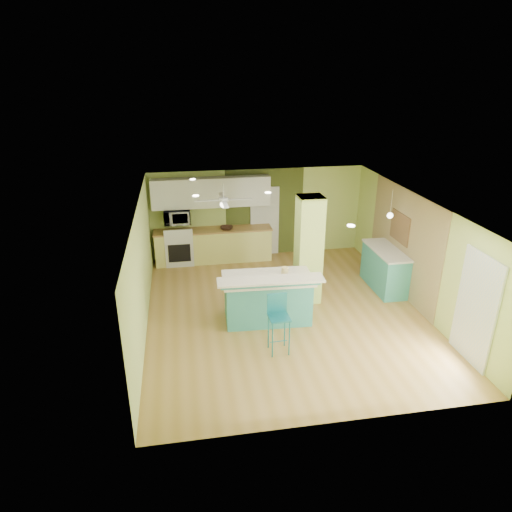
# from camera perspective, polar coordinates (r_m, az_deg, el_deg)

# --- Properties ---
(floor) EXTENTS (6.00, 7.00, 0.01)m
(floor) POSITION_cam_1_polar(r_m,az_deg,el_deg) (10.31, 3.54, -6.99)
(floor) COLOR #A17838
(floor) RESTS_ON ground
(ceiling) EXTENTS (6.00, 7.00, 0.01)m
(ceiling) POSITION_cam_1_polar(r_m,az_deg,el_deg) (9.34, 3.91, 6.55)
(ceiling) COLOR white
(ceiling) RESTS_ON wall_back
(wall_back) EXTENTS (6.00, 0.01, 2.50)m
(wall_back) POSITION_cam_1_polar(r_m,az_deg,el_deg) (12.98, 0.18, 5.42)
(wall_back) COLOR #BED371
(wall_back) RESTS_ON floor
(wall_front) EXTENTS (6.00, 0.01, 2.50)m
(wall_front) POSITION_cam_1_polar(r_m,az_deg,el_deg) (6.80, 10.59, -11.99)
(wall_front) COLOR #BED371
(wall_front) RESTS_ON floor
(wall_left) EXTENTS (0.01, 7.00, 2.50)m
(wall_left) POSITION_cam_1_polar(r_m,az_deg,el_deg) (9.56, -14.12, -1.72)
(wall_left) COLOR #BED371
(wall_left) RESTS_ON floor
(wall_right) EXTENTS (0.01, 7.00, 2.50)m
(wall_right) POSITION_cam_1_polar(r_m,az_deg,el_deg) (10.82, 19.41, 0.53)
(wall_right) COLOR #BED371
(wall_right) RESTS_ON floor
(wood_panel) EXTENTS (0.02, 3.40, 2.50)m
(wood_panel) POSITION_cam_1_polar(r_m,az_deg,el_deg) (11.30, 17.93, 1.64)
(wood_panel) COLOR #8C7550
(wood_panel) RESTS_ON floor
(olive_accent) EXTENTS (2.20, 0.02, 2.50)m
(olive_accent) POSITION_cam_1_polar(r_m,az_deg,el_deg) (13.00, 1.07, 5.44)
(olive_accent) COLOR #444E1F
(olive_accent) RESTS_ON floor
(interior_door) EXTENTS (0.82, 0.05, 2.00)m
(interior_door) POSITION_cam_1_polar(r_m,az_deg,el_deg) (13.05, 1.08, 4.35)
(interior_door) COLOR silver
(interior_door) RESTS_ON floor
(french_door) EXTENTS (0.04, 1.08, 2.10)m
(french_door) POSITION_cam_1_polar(r_m,az_deg,el_deg) (9.13, 25.77, -5.99)
(french_door) COLOR silver
(french_door) RESTS_ON floor
(column) EXTENTS (0.55, 0.55, 2.50)m
(column) POSITION_cam_1_polar(r_m,az_deg,el_deg) (10.36, 6.59, 0.75)
(column) COLOR #AEC85C
(column) RESTS_ON floor
(kitchen_run) EXTENTS (3.25, 0.63, 0.94)m
(kitchen_run) POSITION_cam_1_polar(r_m,az_deg,el_deg) (12.80, -5.33, 1.38)
(kitchen_run) COLOR #E1DE75
(kitchen_run) RESTS_ON floor
(stove) EXTENTS (0.76, 0.66, 1.08)m
(stove) POSITION_cam_1_polar(r_m,az_deg,el_deg) (12.77, -9.57, 1.04)
(stove) COLOR silver
(stove) RESTS_ON floor
(upper_cabinets) EXTENTS (3.20, 0.34, 0.80)m
(upper_cabinets) POSITION_cam_1_polar(r_m,az_deg,el_deg) (12.47, -5.62, 7.93)
(upper_cabinets) COLOR white
(upper_cabinets) RESTS_ON wall_back
(microwave) EXTENTS (0.70, 0.48, 0.39)m
(microwave) POSITION_cam_1_polar(r_m,az_deg,el_deg) (12.49, -9.83, 4.86)
(microwave) COLOR white
(microwave) RESTS_ON wall_back
(ceiling_fan) EXTENTS (1.41, 1.41, 0.61)m
(ceiling_fan) POSITION_cam_1_polar(r_m,az_deg,el_deg) (11.18, -4.08, 6.95)
(ceiling_fan) COLOR white
(ceiling_fan) RESTS_ON ceiling
(pendant_lamp) EXTENTS (0.14, 0.14, 0.69)m
(pendant_lamp) POSITION_cam_1_polar(r_m,az_deg,el_deg) (11.08, 16.41, 4.90)
(pendant_lamp) COLOR white
(pendant_lamp) RESTS_ON ceiling
(wall_decor) EXTENTS (0.03, 0.90, 0.70)m
(wall_decor) POSITION_cam_1_polar(r_m,az_deg,el_deg) (11.36, 17.56, 3.41)
(wall_decor) COLOR brown
(wall_decor) RESTS_ON wood_panel
(peninsula) EXTENTS (2.17, 1.23, 1.15)m
(peninsula) POSITION_cam_1_polar(r_m,az_deg,el_deg) (9.75, 1.46, -5.19)
(peninsula) COLOR teal
(peninsula) RESTS_ON floor
(bar_stool) EXTENTS (0.40, 0.40, 1.17)m
(bar_stool) POSITION_cam_1_polar(r_m,az_deg,el_deg) (8.64, 2.78, -7.25)
(bar_stool) COLOR #1D7385
(bar_stool) RESTS_ON floor
(side_counter) EXTENTS (0.67, 1.58, 1.02)m
(side_counter) POSITION_cam_1_polar(r_m,az_deg,el_deg) (11.58, 15.85, -1.54)
(side_counter) COLOR teal
(side_counter) RESTS_ON floor
(fruit_bowl) EXTENTS (0.41, 0.41, 0.08)m
(fruit_bowl) POSITION_cam_1_polar(r_m,az_deg,el_deg) (12.58, -3.71, 3.52)
(fruit_bowl) COLOR #372116
(fruit_bowl) RESTS_ON kitchen_run
(canister) EXTENTS (0.15, 0.15, 0.16)m
(canister) POSITION_cam_1_polar(r_m,az_deg,el_deg) (9.68, 3.62, -1.86)
(canister) COLOR yellow
(canister) RESTS_ON peninsula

